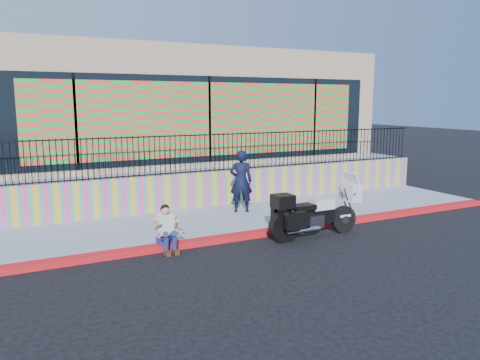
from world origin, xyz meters
TOP-DOWN VIEW (x-y plane):
  - ground at (0.00, 0.00)m, footprint 90.00×90.00m
  - red_curb at (0.00, 0.00)m, footprint 16.00×0.30m
  - sidewalk at (0.00, 1.65)m, footprint 16.00×3.00m
  - mural_wall at (0.00, 3.25)m, footprint 16.00×0.20m
  - metal_fence at (0.00, 3.25)m, footprint 15.80×0.04m
  - elevated_platform at (0.00, 8.35)m, footprint 16.00×10.00m
  - storefront_building at (0.00, 8.13)m, footprint 14.00×8.06m
  - police_motorcycle at (0.80, -0.67)m, footprint 2.55×0.84m
  - police_officer at (0.14, 2.09)m, footprint 0.79×0.66m
  - seated_man at (-2.89, -0.12)m, footprint 0.54×0.71m

SIDE VIEW (x-z plane):
  - ground at x=0.00m, z-range 0.00..0.00m
  - red_curb at x=0.00m, z-range 0.00..0.15m
  - sidewalk at x=0.00m, z-range 0.00..0.15m
  - seated_man at x=-2.89m, z-range -0.08..0.98m
  - elevated_platform at x=0.00m, z-range 0.00..1.25m
  - police_motorcycle at x=0.80m, z-range -0.13..1.46m
  - mural_wall at x=0.00m, z-range 0.15..1.25m
  - police_officer at x=0.14m, z-range 0.15..2.01m
  - metal_fence at x=0.00m, z-range 1.25..2.45m
  - storefront_building at x=0.00m, z-range 1.25..5.25m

